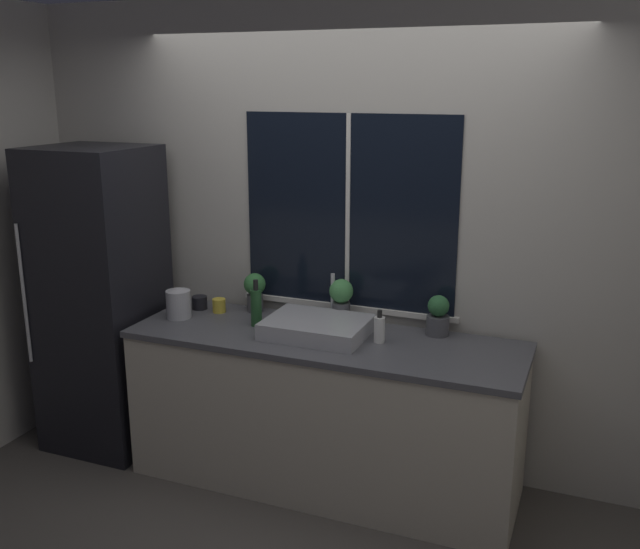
# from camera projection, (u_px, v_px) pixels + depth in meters

# --- Properties ---
(ground_plane) EXTENTS (14.00, 14.00, 0.00)m
(ground_plane) POSITION_uv_depth(u_px,v_px,m) (301.00, 512.00, 3.81)
(ground_plane) COLOR #4C4742
(wall_back) EXTENTS (8.00, 0.09, 2.70)m
(wall_back) POSITION_uv_depth(u_px,v_px,m) (350.00, 238.00, 4.12)
(wall_back) COLOR #BCB7AD
(wall_back) RESTS_ON ground_plane
(wall_left) EXTENTS (0.06, 7.00, 2.70)m
(wall_left) POSITION_uv_depth(u_px,v_px,m) (134.00, 198.00, 5.55)
(wall_left) COLOR #BCB7AD
(wall_left) RESTS_ON ground_plane
(counter) EXTENTS (2.18, 0.69, 0.88)m
(counter) POSITION_uv_depth(u_px,v_px,m) (324.00, 411.00, 3.99)
(counter) COLOR beige
(counter) RESTS_ON ground_plane
(refrigerator) EXTENTS (0.65, 0.63, 1.86)m
(refrigerator) POSITION_uv_depth(u_px,v_px,m) (101.00, 300.00, 4.36)
(refrigerator) COLOR black
(refrigerator) RESTS_ON ground_plane
(sink) EXTENTS (0.55, 0.47, 0.29)m
(sink) POSITION_uv_depth(u_px,v_px,m) (317.00, 327.00, 3.90)
(sink) COLOR #ADADB2
(sink) RESTS_ON counter
(potted_plant_left) EXTENTS (0.13, 0.13, 0.24)m
(potted_plant_left) POSITION_uv_depth(u_px,v_px,m) (255.00, 290.00, 4.28)
(potted_plant_left) COLOR #4C4C51
(potted_plant_left) RESTS_ON counter
(potted_plant_center) EXTENTS (0.14, 0.14, 0.26)m
(potted_plant_center) POSITION_uv_depth(u_px,v_px,m) (341.00, 298.00, 4.08)
(potted_plant_center) COLOR #4C4C51
(potted_plant_center) RESTS_ON counter
(potted_plant_right) EXTENTS (0.12, 0.12, 0.22)m
(potted_plant_right) POSITION_uv_depth(u_px,v_px,m) (438.00, 316.00, 3.89)
(potted_plant_right) COLOR #4C4C51
(potted_plant_right) RESTS_ON counter
(soap_bottle) EXTENTS (0.06, 0.06, 0.18)m
(soap_bottle) POSITION_uv_depth(u_px,v_px,m) (379.00, 329.00, 3.78)
(soap_bottle) COLOR white
(soap_bottle) RESTS_ON counter
(bottle_tall) EXTENTS (0.06, 0.06, 0.27)m
(bottle_tall) POSITION_uv_depth(u_px,v_px,m) (256.00, 307.00, 4.03)
(bottle_tall) COLOR #235128
(bottle_tall) RESTS_ON counter
(mug_yellow) EXTENTS (0.08, 0.08, 0.08)m
(mug_yellow) POSITION_uv_depth(u_px,v_px,m) (219.00, 305.00, 4.29)
(mug_yellow) COLOR gold
(mug_yellow) RESTS_ON counter
(mug_black) EXTENTS (0.09, 0.09, 0.08)m
(mug_black) POSITION_uv_depth(u_px,v_px,m) (200.00, 303.00, 4.35)
(mug_black) COLOR black
(mug_black) RESTS_ON counter
(kettle) EXTENTS (0.14, 0.14, 0.18)m
(kettle) POSITION_uv_depth(u_px,v_px,m) (179.00, 303.00, 4.18)
(kettle) COLOR #B2B2B7
(kettle) RESTS_ON counter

